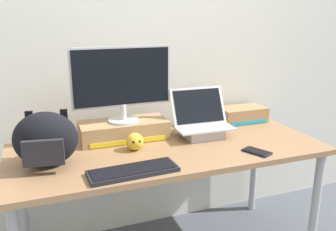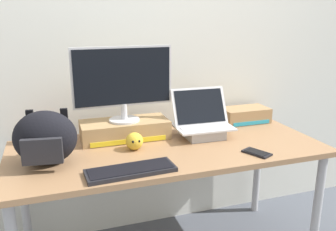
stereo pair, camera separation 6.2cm
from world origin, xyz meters
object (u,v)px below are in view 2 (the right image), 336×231
toner_box_yellow (125,130)px  cell_phone (257,153)px  open_laptop (202,127)px  toner_box_cyan (245,115)px  external_keyboard (131,170)px  messenger_backpack (45,138)px  desktop_monitor (123,81)px  coffee_mug (44,136)px  plush_toy (134,141)px

toner_box_yellow → cell_phone: size_ratio=3.11×
open_laptop → toner_box_cyan: open_laptop is taller
external_keyboard → toner_box_cyan: bearing=27.6°
messenger_backpack → cell_phone: size_ratio=1.99×
toner_box_yellow → desktop_monitor: desktop_monitor is taller
toner_box_yellow → messenger_backpack: (-0.44, -0.25, 0.08)m
desktop_monitor → messenger_backpack: (-0.44, -0.25, -0.21)m
messenger_backpack → coffee_mug: 0.33m
coffee_mug → toner_box_yellow: bearing=-7.8°
desktop_monitor → toner_box_cyan: 0.91m
messenger_backpack → toner_box_cyan: (1.30, 0.32, -0.09)m
desktop_monitor → plush_toy: desktop_monitor is taller
messenger_backpack → toner_box_cyan: 1.34m
toner_box_yellow → cell_phone: (0.62, -0.47, -0.05)m
desktop_monitor → external_keyboard: size_ratio=1.36×
coffee_mug → plush_toy: (0.47, -0.26, 0.00)m
coffee_mug → plush_toy: size_ratio=1.35×
cell_phone → desktop_monitor: bearing=117.7°
open_laptop → messenger_backpack: 0.91m
desktop_monitor → cell_phone: desktop_monitor is taller
toner_box_cyan → external_keyboard: bearing=-149.3°
desktop_monitor → toner_box_cyan: bearing=3.2°
open_laptop → toner_box_yellow: bearing=167.3°
external_keyboard → cell_phone: size_ratio=2.58×
desktop_monitor → cell_phone: (0.62, -0.47, -0.34)m
desktop_monitor → external_keyboard: desktop_monitor is taller
open_laptop → external_keyboard: 0.65m
desktop_monitor → cell_phone: 0.85m
toner_box_cyan → cell_phone: bearing=-114.0°
messenger_backpack → external_keyboard: bearing=-23.8°
coffee_mug → plush_toy: bearing=-29.2°
open_laptop → plush_toy: open_laptop is taller
desktop_monitor → messenger_backpack: bearing=-151.9°
desktop_monitor → toner_box_yellow: bearing=90.5°
external_keyboard → toner_box_cyan: 1.08m
toner_box_yellow → open_laptop: open_laptop is taller
desktop_monitor → toner_box_cyan: desktop_monitor is taller
external_keyboard → toner_box_yellow: bearing=78.1°
open_laptop → messenger_backpack: (-0.90, -0.14, 0.07)m
external_keyboard → desktop_monitor: bearing=78.1°
messenger_backpack → open_laptop: bearing=17.0°
messenger_backpack → toner_box_cyan: messenger_backpack is taller
messenger_backpack → toner_box_yellow: bearing=38.0°
cell_phone → toner_box_cyan: size_ratio=0.52×
open_laptop → coffee_mug: 0.93m
external_keyboard → cell_phone: bearing=-1.8°
desktop_monitor → messenger_backpack: 0.55m
messenger_backpack → plush_toy: (0.46, 0.05, -0.09)m
open_laptop → coffee_mug: bearing=170.6°
plush_toy → toner_box_yellow: bearing=93.2°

